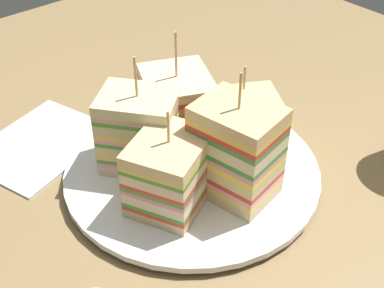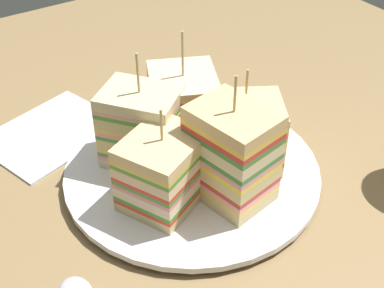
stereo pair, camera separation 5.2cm
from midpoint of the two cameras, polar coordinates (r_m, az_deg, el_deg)
name	(u,v)px [view 1 (the left image)]	position (r cm, az deg, el deg)	size (l,w,h in cm)	color
ground_plane	(192,183)	(54.84, -2.70, -4.32)	(98.07, 97.12, 1.80)	olive
plate	(192,171)	(53.76, -2.75, -3.03)	(25.63, 25.63, 1.20)	white
sandwich_wedge_0	(236,151)	(47.94, 1.65, -0.91)	(6.79, 8.30, 12.85)	#D9BF89
sandwich_wedge_1	(240,130)	(52.68, 2.42, 1.44)	(9.53, 9.08, 10.60)	#D0B285
sandwich_wedge_2	(177,109)	(55.11, -4.28, 3.69)	(9.22, 9.57, 12.47)	beige
sandwich_wedge_3	(140,131)	(52.12, -8.40, 1.31)	(8.93, 9.27, 12.08)	beige
sandwich_wedge_4	(170,172)	(47.79, -5.46, -3.16)	(9.29, 8.63, 10.06)	#E0C087
chip_pile	(186,155)	(53.25, -3.39, -1.33)	(6.80, 6.58, 2.47)	#E4CA73
napkin	(40,143)	(61.16, -18.35, -0.02)	(13.78, 10.75, 0.50)	silver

